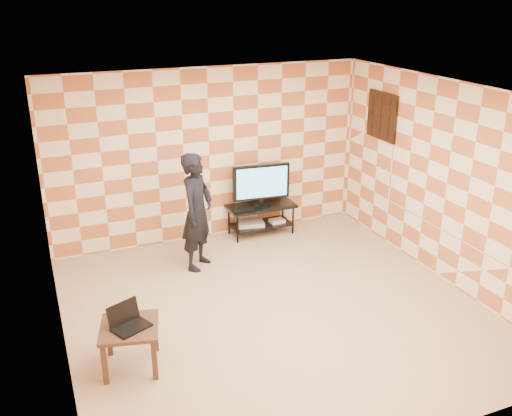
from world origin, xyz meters
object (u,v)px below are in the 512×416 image
Objects in this scene: tv_stand at (261,213)px; side_table at (130,333)px; person at (197,212)px; tv at (261,183)px.

tv_stand is 1.52× the size of side_table.
tv is at bearing -18.01° from person.
side_table is 0.43× the size of person.
tv_stand is 1.18× the size of tv.
tv_stand is 1.55m from person.
tv is 1.48m from person.
side_table is at bearing -171.92° from person.
tv_stand is 0.65× the size of person.
tv reaches higher than tv_stand.
tv is at bearing 45.79° from side_table.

